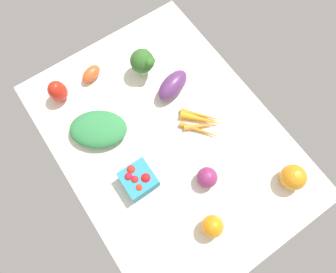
{
  "coord_description": "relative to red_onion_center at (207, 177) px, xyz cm",
  "views": [
    {
      "loc": [
        30.67,
        -21.12,
        108.11
      ],
      "look_at": [
        0.0,
        0.0,
        4.0
      ],
      "focal_mm": 32.55,
      "sensor_mm": 36.0,
      "label": 1
    }
  ],
  "objects": [
    {
      "name": "bell_pepper_orange",
      "position": [
        13.76,
        -8.34,
        0.81
      ],
      "size": [
        7.45,
        7.45,
        8.83
      ],
      "primitive_type": "ellipsoid",
      "rotation": [
        0.0,
        0.0,
        1.6
      ],
      "color": "orange",
      "rests_on": "tablecloth"
    },
    {
      "name": "berry_basket",
      "position": [
        -12.82,
        -19.74,
        -0.12
      ],
      "size": [
        10.65,
        10.65,
        7.44
      ],
      "color": "teal",
      "rests_on": "tablecloth"
    },
    {
      "name": "tablecloth",
      "position": [
        -20.3,
        -2.23,
        -4.61
      ],
      "size": [
        104.0,
        76.0,
        2.0
      ],
      "primitive_type": "cube",
      "color": "silver",
      "rests_on": "ground"
    },
    {
      "name": "broccoli_head",
      "position": [
        -49.32,
        6.18,
        3.32
      ],
      "size": [
        9.95,
        9.27,
        11.68
      ],
      "color": "#A7CF87",
      "rests_on": "tablecloth"
    },
    {
      "name": "bell_pepper_red",
      "position": [
        -57.6,
        -26.58,
        1.34
      ],
      "size": [
        9.73,
        9.73,
        9.9
      ],
      "primitive_type": "ellipsoid",
      "rotation": [
        0.0,
        0.0,
        5.62
      ],
      "color": "red",
      "rests_on": "tablecloth"
    },
    {
      "name": "leafy_greens_clump",
      "position": [
        -36.72,
        -21.71,
        -0.55
      ],
      "size": [
        24.02,
        25.5,
        6.13
      ],
      "primitive_type": "ellipsoid",
      "rotation": [
        0.0,
        0.0,
        4.1
      ],
      "color": "#307F44",
      "rests_on": "tablecloth"
    },
    {
      "name": "red_onion_center",
      "position": [
        0.0,
        0.0,
        0.0
      ],
      "size": [
        7.22,
        7.22,
        7.22
      ],
      "primitive_type": "sphere",
      "color": "#82285C",
      "rests_on": "tablecloth"
    },
    {
      "name": "eggplant",
      "position": [
        -35.85,
        10.6,
        0.16
      ],
      "size": [
        11.61,
        16.39,
        7.53
      ],
      "primitive_type": "ellipsoid",
      "rotation": [
        0.0,
        0.0,
        1.87
      ],
      "color": "#5A2F66",
      "rests_on": "tablecloth"
    },
    {
      "name": "heirloom_tomato_orange",
      "position": [
        16.59,
        23.88,
        0.82
      ],
      "size": [
        8.86,
        8.86,
        8.86
      ],
      "primitive_type": "sphere",
      "color": "orange",
      "rests_on": "tablecloth"
    },
    {
      "name": "roma_tomato",
      "position": [
        -58.67,
        -12.34,
        -1.18
      ],
      "size": [
        7.37,
        9.74,
        4.85
      ],
      "primitive_type": "ellipsoid",
      "rotation": [
        0.0,
        0.0,
        5.04
      ],
      "color": "#D45325",
      "rests_on": "tablecloth"
    },
    {
      "name": "carrot_bunch",
      "position": [
        -18.04,
        11.46,
        -2.38
      ],
      "size": [
        18.74,
        15.98,
        2.92
      ],
      "color": "orange",
      "rests_on": "tablecloth"
    }
  ]
}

